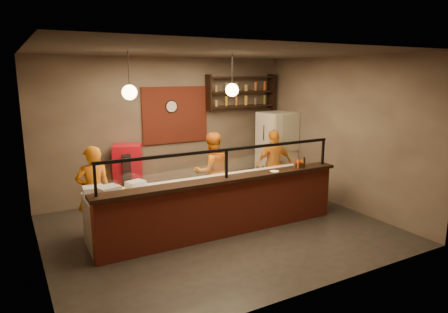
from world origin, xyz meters
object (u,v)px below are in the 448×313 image
fridge (277,150)px  condiment_caddy (299,165)px  pizza_dough (201,182)px  cook_right (274,164)px  pepper_mill (304,162)px  cook_mid (212,172)px  cook_left (94,192)px  red_cooler (129,175)px  wall_clock (171,106)px

fridge → condiment_caddy: bearing=-121.4°
pizza_dough → condiment_caddy: (1.90, -0.45, 0.20)m
cook_right → pepper_mill: cook_right is taller
cook_mid → fridge: (2.20, 0.70, 0.13)m
cook_left → red_cooler: cook_left is taller
pizza_dough → cook_left: bearing=159.8°
cook_right → condiment_caddy: size_ratio=9.65×
pizza_dough → condiment_caddy: size_ratio=3.34×
condiment_caddy → red_cooler: bearing=137.2°
wall_clock → cook_left: (-2.15, -1.67, -1.28)m
red_cooler → condiment_caddy: bearing=-20.4°
cook_right → pepper_mill: 1.48m
cook_left → fridge: (4.65, 0.95, 0.14)m
cook_mid → pepper_mill: bearing=136.6°
red_cooler → pizza_dough: 2.16m
red_cooler → condiment_caddy: (2.66, -2.46, 0.43)m
cook_right → fridge: fridge is taller
pepper_mill → red_cooler: bearing=138.8°
cook_right → pepper_mill: (-0.30, -1.40, 0.36)m
cook_right → cook_left: bearing=7.9°
cook_right → pizza_dough: 2.53m
wall_clock → red_cooler: bearing=-164.9°
cook_left → red_cooler: bearing=-126.7°
cook_left → cook_mid: cook_mid is taller
pizza_dough → cook_right: bearing=22.3°
cook_left → cook_right: size_ratio=1.03×
pepper_mill → cook_mid: bearing=135.1°
wall_clock → cook_right: bearing=-34.9°
wall_clock → condiment_caddy: 3.30m
cook_left → fridge: size_ratio=0.86×
cook_right → pizza_dough: size_ratio=2.89×
wall_clock → red_cooler: 1.86m
condiment_caddy → wall_clock: bearing=118.6°
wall_clock → pizza_dough: (-0.39, -2.32, -1.19)m
red_cooler → condiment_caddy: 3.65m
cook_mid → pizza_dough: bearing=53.7°
cook_mid → pepper_mill: cook_mid is taller
cook_mid → red_cooler: bearing=-36.0°
cook_right → red_cooler: size_ratio=1.17×
fridge → pepper_mill: size_ratio=10.31×
cook_left → cook_mid: 2.46m
wall_clock → cook_left: wall_clock is taller
wall_clock → pizza_dough: bearing=-99.6°
fridge → red_cooler: bearing=168.0°
pizza_dough → red_cooler: bearing=110.7°
cook_left → cook_right: 4.11m
cook_left → cook_right: bearing=-176.1°
condiment_caddy → pepper_mill: (0.14, 0.01, 0.05)m
fridge → pizza_dough: (-2.89, -1.60, -0.05)m
fridge → wall_clock: bearing=158.3°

